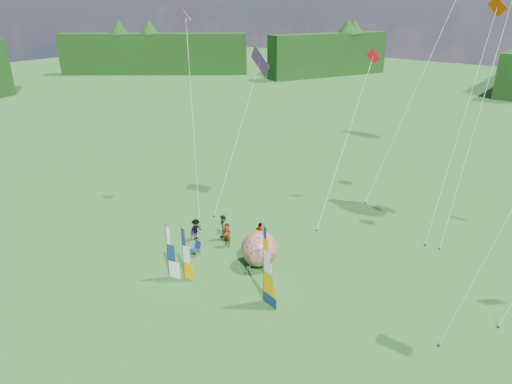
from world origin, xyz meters
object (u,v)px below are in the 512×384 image
Objects in this scene: spectator_b at (223,228)px; spectator_d at (260,233)px; bol_inflatable at (259,249)px; camp_chair at (195,248)px; feather_banner_main at (264,265)px; spectator_a at (227,235)px; side_banner_left at (183,254)px; side_banner_far at (167,252)px; kite_whale at (493,61)px; spectator_c at (196,230)px.

spectator_d is (2.27, 1.16, -0.14)m from spectator_b.
camp_chair is (-3.97, -1.58, -0.65)m from bol_inflatable.
spectator_a is (-5.45, 3.28, -1.44)m from feather_banner_main.
bol_inflatable is (2.63, 3.88, -0.54)m from side_banner_left.
feather_banner_main is 3.02× the size of spectator_d.
side_banner_far is at bearing -158.48° from side_banner_left.
bol_inflatable is 0.10× the size of kite_whale.
kite_whale is at bearing 85.48° from feather_banner_main.
spectator_c is at bearing 42.86° from spectator_d.
spectator_c is 4.39m from spectator_d.
side_banner_left is 4.73m from spectator_c.
camp_chair is (-1.34, 2.29, -1.19)m from side_banner_left.
side_banner_left is 4.47m from spectator_a.
spectator_a is at bearing 89.34° from side_banner_left.
side_banner_left is 2.91m from camp_chair.
bol_inflatable reaches higher than spectator_b.
feather_banner_main is 1.37× the size of side_banner_far.
spectator_b is (-6.27, 3.81, -1.38)m from feather_banner_main.
side_banner_left reaches higher than spectator_c.
bol_inflatable is at bearing -8.93° from spectator_a.
side_banner_far is 6.83m from spectator_d.
spectator_d is at bearing 49.65° from spectator_a.
camp_chair is (-2.37, -3.77, -0.28)m from spectator_d.
feather_banner_main is 2.04× the size of bol_inflatable.
spectator_d is at bearing 142.81° from feather_banner_main.
spectator_c is 22.61m from kite_whale.
spectator_b is (-3.87, 1.03, -0.22)m from bol_inflatable.
side_banner_left is at bearing -52.61° from spectator_b.
side_banner_far reaches higher than bol_inflatable.
bol_inflatable is 1.46× the size of spectator_c.
side_banner_far is (-5.86, -1.53, -0.62)m from feather_banner_main.
spectator_b is 1.19× the size of spectator_d.
spectator_b is 0.08× the size of kite_whale.
feather_banner_main is 6.73m from camp_chair.
spectator_c is 0.07× the size of kite_whale.
kite_whale reaches higher than side_banner_left.
feather_banner_main reaches higher than spectator_a.
kite_whale is at bearing 53.25° from side_banner_left.
bol_inflatable reaches higher than spectator_c.
spectator_a is 20.87m from kite_whale.
kite_whale is at bearing -117.28° from spectator_d.
spectator_c is 1.62× the size of camp_chair.
side_banner_left is 1.00× the size of side_banner_far.
spectator_b is 1.17× the size of spectator_c.
feather_banner_main reaches higher than side_banner_far.
bol_inflatable is 4.32m from camp_chair.
side_banner_far reaches higher than spectator_b.
feather_banner_main is 1.38× the size of side_banner_left.
kite_whale reaches higher than bol_inflatable.
kite_whale reaches higher than feather_banner_main.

